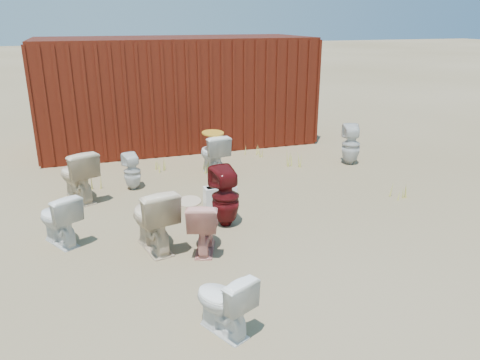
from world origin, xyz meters
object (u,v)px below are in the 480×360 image
object	(u,v)px
toilet_back_beige_left	(77,175)
toilet_back_yellowlid	(213,154)
shipping_container	(177,91)
toilet_back_a	(132,171)
toilet_front_maroon	(225,197)
toilet_back_beige_right	(153,218)
loose_tank	(220,197)
toilet_back_e	(351,145)
toilet_front_a	(59,219)
toilet_front_c	(223,302)
toilet_front_pink	(204,225)

from	to	relation	value
toilet_back_beige_left	toilet_back_yellowlid	world-z (taller)	toilet_back_beige_left
shipping_container	toilet_back_a	world-z (taller)	shipping_container
toilet_front_maroon	toilet_back_beige_right	world-z (taller)	toilet_front_maroon
toilet_back_yellowlid	toilet_back_beige_right	bearing A→B (deg)	54.37
toilet_back_a	loose_tank	world-z (taller)	toilet_back_a
toilet_back_a	toilet_back_e	world-z (taller)	toilet_back_e
toilet_back_e	loose_tank	bearing A→B (deg)	43.74
toilet_front_a	toilet_back_beige_right	distance (m)	1.26
toilet_front_c	toilet_back_beige_right	xyz separation A→B (m)	(-0.36, 1.89, 0.10)
toilet_back_yellowlid	toilet_front_c	bearing A→B (deg)	69.82
toilet_front_a	toilet_front_pink	distance (m)	1.90
toilet_front_pink	toilet_back_e	distance (m)	4.59
toilet_back_beige_left	toilet_back_yellowlid	size ratio (longest dim) A/B	1.07
toilet_back_e	toilet_front_c	bearing A→B (deg)	67.26
toilet_front_a	toilet_front_maroon	xyz separation A→B (m)	(2.21, -0.13, 0.08)
toilet_front_a	toilet_back_a	distance (m)	2.12
loose_tank	toilet_front_pink	bearing A→B (deg)	-113.70
shipping_container	toilet_back_beige_left	bearing A→B (deg)	-125.38
shipping_container	toilet_front_a	distance (m)	5.45
toilet_back_a	toilet_back_beige_left	size ratio (longest dim) A/B	0.75
toilet_front_maroon	toilet_back_yellowlid	size ratio (longest dim) A/B	1.09
toilet_back_beige_left	toilet_back_beige_right	world-z (taller)	toilet_back_beige_left
shipping_container	toilet_back_a	xyz separation A→B (m)	(-1.40, -2.96, -0.88)
toilet_front_pink	toilet_back_a	bearing A→B (deg)	-56.99
toilet_front_pink	toilet_back_yellowlid	bearing A→B (deg)	-87.86
shipping_container	toilet_front_a	bearing A→B (deg)	-117.99
toilet_front_maroon	toilet_back_e	distance (m)	3.83
toilet_front_c	toilet_back_beige_left	world-z (taller)	toilet_back_beige_left
toilet_back_e	loose_tank	xyz separation A→B (m)	(-3.14, -1.40, -0.23)
toilet_front_pink	toilet_back_beige_left	distance (m)	2.76
toilet_front_maroon	shipping_container	bearing A→B (deg)	-102.84
toilet_front_a	toilet_back_beige_left	xyz separation A→B (m)	(0.25, 1.54, 0.07)
toilet_front_pink	toilet_back_beige_right	xyz separation A→B (m)	(-0.60, 0.25, 0.08)
toilet_back_beige_left	toilet_front_a	bearing A→B (deg)	59.07
toilet_back_beige_left	toilet_back_e	world-z (taller)	toilet_back_beige_left
toilet_front_a	toilet_front_c	size ratio (longest dim) A/B	1.10
toilet_back_a	toilet_back_beige_left	world-z (taller)	toilet_back_beige_left
toilet_front_maroon	toilet_front_c	bearing A→B (deg)	63.44
toilet_front_c	loose_tank	bearing A→B (deg)	-131.73
loose_tank	toilet_front_a	bearing A→B (deg)	-166.95
shipping_container	loose_tank	bearing A→B (deg)	-92.78
toilet_back_beige_right	loose_tank	bearing A→B (deg)	-150.64
toilet_front_a	loose_tank	size ratio (longest dim) A/B	1.40
toilet_front_c	toilet_back_e	world-z (taller)	toilet_back_e
toilet_back_beige_left	toilet_back_beige_right	size ratio (longest dim) A/B	1.01
shipping_container	toilet_back_yellowlid	xyz separation A→B (m)	(0.13, -2.63, -0.80)
toilet_front_a	toilet_back_beige_right	world-z (taller)	toilet_back_beige_right
toilet_back_a	loose_tank	distance (m)	1.76
toilet_back_a	loose_tank	xyz separation A→B (m)	(1.19, -1.29, -0.14)
toilet_front_a	toilet_back_beige_right	size ratio (longest dim) A/B	0.83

